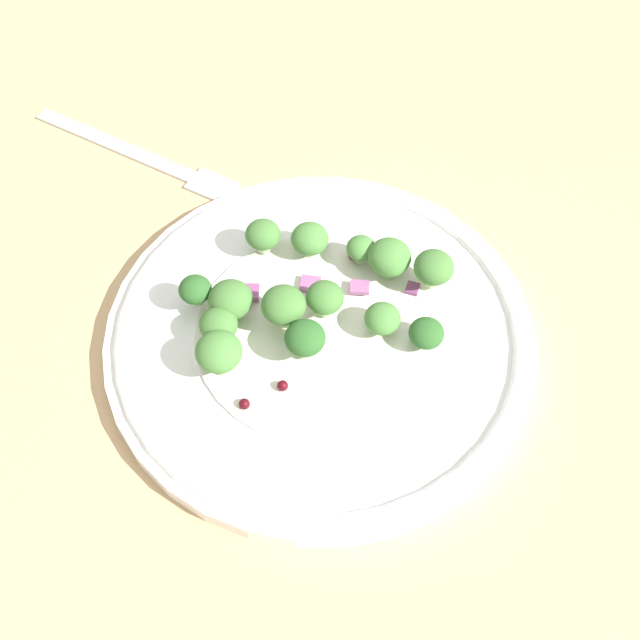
{
  "coord_description": "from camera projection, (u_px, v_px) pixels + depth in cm",
  "views": [
    {
      "loc": [
        -25.06,
        16.63,
        48.21
      ],
      "look_at": [
        2.73,
        1.77,
        2.7
      ],
      "focal_mm": 47.87,
      "sensor_mm": 36.0,
      "label": 1
    }
  ],
  "objects": [
    {
      "name": "cranberry_0",
      "position": [
        354.0,
        254.0,
        0.6
      ],
      "size": [
        0.91,
        0.91,
        0.91
      ],
      "primitive_type": "sphere",
      "color": "maroon",
      "rests_on": "plate"
    },
    {
      "name": "onion_bit_0",
      "position": [
        412.0,
        289.0,
        0.58
      ],
      "size": [
        1.3,
        1.3,
        0.32
      ],
      "primitive_type": "cube",
      "rotation": [
        0.0,
        0.0,
        2.34
      ],
      "color": "#843D75",
      "rests_on": "plate"
    },
    {
      "name": "broccoli_floret_2",
      "position": [
        231.0,
        300.0,
        0.56
      ],
      "size": [
        2.95,
        2.95,
        2.99
      ],
      "color": "#9EC684",
      "rests_on": "plate"
    },
    {
      "name": "dressing_pool",
      "position": [
        320.0,
        332.0,
        0.57
      ],
      "size": [
        16.63,
        16.63,
        0.2
      ],
      "primitive_type": "cylinder",
      "color": "white",
      "rests_on": "plate"
    },
    {
      "name": "onion_bit_1",
      "position": [
        310.0,
        285.0,
        0.58
      ],
      "size": [
        1.8,
        1.82,
        0.5
      ],
      "primitive_type": "cube",
      "rotation": [
        0.0,
        0.0,
        0.91
      ],
      "color": "#A35B93",
      "rests_on": "plate"
    },
    {
      "name": "plate",
      "position": [
        320.0,
        336.0,
        0.57
      ],
      "size": [
        28.67,
        28.67,
        1.7
      ],
      "color": "white",
      "rests_on": "ground_plane"
    },
    {
      "name": "broccoli_floret_0",
      "position": [
        195.0,
        290.0,
        0.56
      ],
      "size": [
        2.2,
        2.2,
        2.22
      ],
      "color": "#ADD18E",
      "rests_on": "plate"
    },
    {
      "name": "ground_plane",
      "position": [
        362.0,
        370.0,
        0.58
      ],
      "size": [
        180.0,
        180.0,
        2.0
      ],
      "primitive_type": "cube",
      "color": "tan"
    },
    {
      "name": "broccoli_floret_4",
      "position": [
        310.0,
        239.0,
        0.59
      ],
      "size": [
        2.64,
        2.64,
        2.67
      ],
      "color": "#9EC684",
      "rests_on": "plate"
    },
    {
      "name": "onion_bit_3",
      "position": [
        360.0,
        287.0,
        0.58
      ],
      "size": [
        1.61,
        1.68,
        0.31
      ],
      "primitive_type": "cube",
      "rotation": [
        0.0,
        0.0,
        1.01
      ],
      "color": "#A35B93",
      "rests_on": "plate"
    },
    {
      "name": "broccoli_floret_13",
      "position": [
        434.0,
        268.0,
        0.57
      ],
      "size": [
        2.73,
        2.73,
        2.76
      ],
      "color": "#ADD18E",
      "rests_on": "plate"
    },
    {
      "name": "broccoli_floret_12",
      "position": [
        389.0,
        258.0,
        0.58
      ],
      "size": [
        2.99,
        2.99,
        3.02
      ],
      "color": "#8EB77A",
      "rests_on": "plate"
    },
    {
      "name": "broccoli_floret_9",
      "position": [
        426.0,
        334.0,
        0.55
      ],
      "size": [
        2.31,
        2.31,
        2.34
      ],
      "color": "#8EB77A",
      "rests_on": "plate"
    },
    {
      "name": "cranberry_1",
      "position": [
        243.0,
        402.0,
        0.53
      ],
      "size": [
        0.71,
        0.71,
        0.71
      ],
      "primitive_type": "sphere",
      "color": "#4C0A14",
      "rests_on": "plate"
    },
    {
      "name": "broccoli_floret_1",
      "position": [
        382.0,
        319.0,
        0.55
      ],
      "size": [
        2.39,
        2.39,
        2.42
      ],
      "color": "#ADD18E",
      "rests_on": "plate"
    },
    {
      "name": "broccoli_floret_8",
      "position": [
        219.0,
        352.0,
        0.53
      ],
      "size": [
        2.98,
        2.98,
        3.02
      ],
      "color": "#8EB77A",
      "rests_on": "plate"
    },
    {
      "name": "broccoli_floret_3",
      "position": [
        218.0,
        325.0,
        0.55
      ],
      "size": [
        2.51,
        2.51,
        2.54
      ],
      "color": "#8EB77A",
      "rests_on": "plate"
    },
    {
      "name": "cranberry_2",
      "position": [
        284.0,
        388.0,
        0.54
      ],
      "size": [
        0.71,
        0.71,
        0.71
      ],
      "primitive_type": "sphere",
      "color": "#4C0A14",
      "rests_on": "plate"
    },
    {
      "name": "broccoli_floret_6",
      "position": [
        284.0,
        306.0,
        0.55
      ],
      "size": [
        2.92,
        2.92,
        2.95
      ],
      "color": "#9EC684",
      "rests_on": "plate"
    },
    {
      "name": "broccoli_floret_10",
      "position": [
        263.0,
        235.0,
        0.59
      ],
      "size": [
        2.48,
        2.48,
        2.51
      ],
      "color": "#9EC684",
      "rests_on": "plate"
    },
    {
      "name": "broccoli_floret_7",
      "position": [
        361.0,
        249.0,
        0.59
      ],
      "size": [
        2.06,
        2.06,
        2.09
      ],
      "color": "#8EB77A",
      "rests_on": "plate"
    },
    {
      "name": "onion_bit_2",
      "position": [
        249.0,
        292.0,
        0.58
      ],
      "size": [
        1.77,
        1.83,
        0.44
      ],
      "primitive_type": "cube",
      "rotation": [
        0.0,
        0.0,
        1.05
      ],
      "color": "#934C84",
      "rests_on": "plate"
    },
    {
      "name": "broccoli_floret_11",
      "position": [
        325.0,
        298.0,
        0.56
      ],
      "size": [
        2.52,
        2.52,
        2.55
      ],
      "color": "#9EC684",
      "rests_on": "plate"
    },
    {
      "name": "broccoli_floret_5",
      "position": [
        305.0,
        339.0,
        0.54
      ],
      "size": [
        2.62,
        2.62,
        2.66
      ],
      "color": "#ADD18E",
      "rests_on": "plate"
    },
    {
      "name": "fork",
      "position": [
        145.0,
        157.0,
        0.67
      ],
      "size": [
        16.61,
        11.59,
        0.5
      ],
      "color": "silver",
      "rests_on": "ground_plane"
    }
  ]
}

